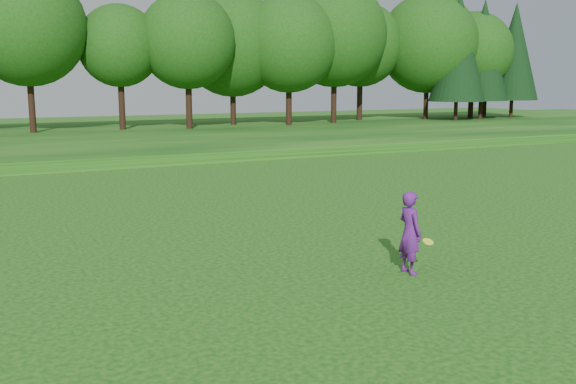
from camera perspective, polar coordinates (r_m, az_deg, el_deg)
name	(u,v)px	position (r m, az deg, el deg)	size (l,w,h in m)	color
ground	(330,267)	(14.93, 3.71, -6.63)	(140.00, 140.00, 0.00)	#0D450E
berm	(83,139)	(47.07, -17.74, 4.53)	(130.00, 30.00, 0.60)	#0D450E
walking_path	(130,166)	(33.41, -13.89, 2.27)	(130.00, 1.60, 0.04)	gray
treeline	(68,28)	(51.01, -18.94, 13.62)	(104.00, 7.00, 15.00)	#154710
woman	(410,233)	(14.41, 10.78, -3.57)	(0.50, 0.89, 1.85)	#5D1B7D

